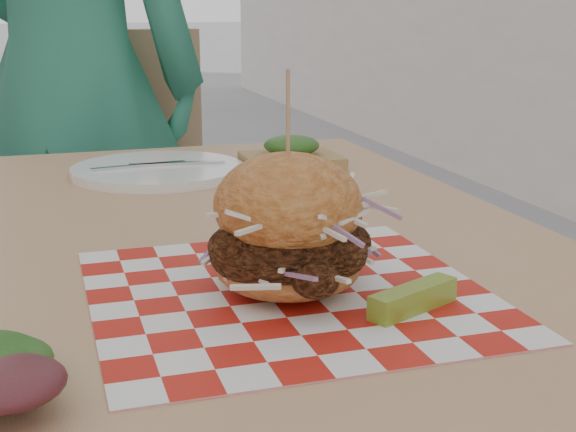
{
  "coord_description": "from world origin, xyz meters",
  "views": [
    {
      "loc": [
        -0.4,
        -0.57,
        1.01
      ],
      "look_at": [
        -0.19,
        0.1,
        0.82
      ],
      "focal_mm": 50.0,
      "sensor_mm": 36.0,
      "label": 1
    }
  ],
  "objects_px": {
    "diner": "(68,80)",
    "patio_chair": "(125,204)",
    "patio_table": "(207,301)",
    "sandwich": "(288,233)"
  },
  "relations": [
    {
      "from": "patio_table",
      "to": "patio_chair",
      "type": "xyz_separation_m",
      "value": [
        0.0,
        0.99,
        -0.12
      ]
    },
    {
      "from": "diner",
      "to": "patio_chair",
      "type": "relative_size",
      "value": 1.78
    },
    {
      "from": "patio_chair",
      "to": "patio_table",
      "type": "bearing_deg",
      "value": -87.72
    },
    {
      "from": "diner",
      "to": "sandwich",
      "type": "height_order",
      "value": "diner"
    },
    {
      "from": "patio_table",
      "to": "patio_chair",
      "type": "distance_m",
      "value": 0.99
    },
    {
      "from": "patio_table",
      "to": "patio_chair",
      "type": "relative_size",
      "value": 1.26
    },
    {
      "from": "patio_table",
      "to": "sandwich",
      "type": "bearing_deg",
      "value": -79.83
    },
    {
      "from": "patio_table",
      "to": "sandwich",
      "type": "relative_size",
      "value": 5.85
    },
    {
      "from": "patio_chair",
      "to": "sandwich",
      "type": "relative_size",
      "value": 4.63
    },
    {
      "from": "diner",
      "to": "sandwich",
      "type": "bearing_deg",
      "value": 118.61
    }
  ]
}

